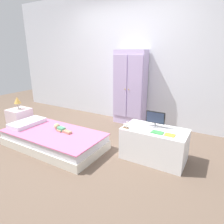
{
  "coord_description": "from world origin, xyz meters",
  "views": [
    {
      "loc": [
        1.84,
        -2.23,
        1.48
      ],
      "look_at": [
        0.33,
        0.32,
        0.56
      ],
      "focal_mm": 31.09,
      "sensor_mm": 36.0,
      "label": 1
    }
  ],
  "objects_px": {
    "doll": "(60,128)",
    "nightstand": "(20,119)",
    "bed": "(54,139)",
    "tv_monitor": "(155,118)",
    "tv_stand": "(154,144)",
    "book_yellow": "(170,135)",
    "table_lamp": "(17,101)",
    "wardrobe": "(130,88)",
    "rocking_horse_toy": "(126,125)",
    "book_green": "(157,132)"
  },
  "relations": [
    {
      "from": "bed",
      "to": "nightstand",
      "type": "height_order",
      "value": "nightstand"
    },
    {
      "from": "table_lamp",
      "to": "tv_stand",
      "type": "bearing_deg",
      "value": 5.85
    },
    {
      "from": "bed",
      "to": "table_lamp",
      "type": "bearing_deg",
      "value": 170.58
    },
    {
      "from": "nightstand",
      "to": "tv_monitor",
      "type": "distance_m",
      "value": 2.65
    },
    {
      "from": "wardrobe",
      "to": "book_green",
      "type": "distance_m",
      "value": 1.66
    },
    {
      "from": "book_green",
      "to": "book_yellow",
      "type": "bearing_deg",
      "value": -0.0
    },
    {
      "from": "table_lamp",
      "to": "tv_monitor",
      "type": "xyz_separation_m",
      "value": [
        2.59,
        0.35,
        0.0
      ]
    },
    {
      "from": "bed",
      "to": "wardrobe",
      "type": "bearing_deg",
      "value": 70.77
    },
    {
      "from": "doll",
      "to": "nightstand",
      "type": "bearing_deg",
      "value": 176.28
    },
    {
      "from": "nightstand",
      "to": "book_green",
      "type": "height_order",
      "value": "book_green"
    },
    {
      "from": "table_lamp",
      "to": "nightstand",
      "type": "bearing_deg",
      "value": -90.0
    },
    {
      "from": "rocking_horse_toy",
      "to": "book_green",
      "type": "relative_size",
      "value": 0.67
    },
    {
      "from": "doll",
      "to": "book_yellow",
      "type": "height_order",
      "value": "book_yellow"
    },
    {
      "from": "wardrobe",
      "to": "nightstand",
      "type": "bearing_deg",
      "value": -139.26
    },
    {
      "from": "tv_stand",
      "to": "tv_monitor",
      "type": "xyz_separation_m",
      "value": [
        -0.03,
        0.08,
        0.36
      ]
    },
    {
      "from": "rocking_horse_toy",
      "to": "book_green",
      "type": "distance_m",
      "value": 0.43
    },
    {
      "from": "bed",
      "to": "book_green",
      "type": "relative_size",
      "value": 10.84
    },
    {
      "from": "table_lamp",
      "to": "wardrobe",
      "type": "distance_m",
      "value": 2.22
    },
    {
      "from": "tv_stand",
      "to": "tv_monitor",
      "type": "relative_size",
      "value": 3.29
    },
    {
      "from": "tv_stand",
      "to": "book_yellow",
      "type": "xyz_separation_m",
      "value": [
        0.23,
        -0.11,
        0.24
      ]
    },
    {
      "from": "bed",
      "to": "nightstand",
      "type": "distance_m",
      "value": 1.13
    },
    {
      "from": "bed",
      "to": "table_lamp",
      "type": "height_order",
      "value": "table_lamp"
    },
    {
      "from": "tv_monitor",
      "to": "rocking_horse_toy",
      "type": "relative_size",
      "value": 2.62
    },
    {
      "from": "book_green",
      "to": "tv_stand",
      "type": "bearing_deg",
      "value": 121.25
    },
    {
      "from": "bed",
      "to": "tv_stand",
      "type": "distance_m",
      "value": 1.59
    },
    {
      "from": "rocking_horse_toy",
      "to": "book_green",
      "type": "xyz_separation_m",
      "value": [
        0.43,
        0.06,
        -0.04
      ]
    },
    {
      "from": "tv_stand",
      "to": "book_green",
      "type": "bearing_deg",
      "value": -58.75
    },
    {
      "from": "doll",
      "to": "tv_monitor",
      "type": "bearing_deg",
      "value": 16.36
    },
    {
      "from": "rocking_horse_toy",
      "to": "nightstand",
      "type": "bearing_deg",
      "value": -177.53
    },
    {
      "from": "doll",
      "to": "table_lamp",
      "type": "xyz_separation_m",
      "value": [
        -1.15,
        0.07,
        0.3
      ]
    },
    {
      "from": "doll",
      "to": "rocking_horse_toy",
      "type": "relative_size",
      "value": 3.85
    },
    {
      "from": "bed",
      "to": "book_green",
      "type": "xyz_separation_m",
      "value": [
        1.58,
        0.34,
        0.34
      ]
    },
    {
      "from": "tv_stand",
      "to": "book_green",
      "type": "xyz_separation_m",
      "value": [
        0.07,
        -0.11,
        0.24
      ]
    },
    {
      "from": "tv_stand",
      "to": "book_yellow",
      "type": "height_order",
      "value": "book_yellow"
    },
    {
      "from": "nightstand",
      "to": "table_lamp",
      "type": "bearing_deg",
      "value": 90.0
    },
    {
      "from": "doll",
      "to": "table_lamp",
      "type": "distance_m",
      "value": 1.19
    },
    {
      "from": "rocking_horse_toy",
      "to": "wardrobe",
      "type": "bearing_deg",
      "value": 113.5
    },
    {
      "from": "nightstand",
      "to": "tv_stand",
      "type": "height_order",
      "value": "tv_stand"
    },
    {
      "from": "tv_stand",
      "to": "book_yellow",
      "type": "distance_m",
      "value": 0.35
    },
    {
      "from": "wardrobe",
      "to": "tv_stand",
      "type": "distance_m",
      "value": 1.6
    },
    {
      "from": "doll",
      "to": "nightstand",
      "type": "height_order",
      "value": "nightstand"
    },
    {
      "from": "book_green",
      "to": "book_yellow",
      "type": "distance_m",
      "value": 0.16
    },
    {
      "from": "tv_monitor",
      "to": "book_green",
      "type": "height_order",
      "value": "tv_monitor"
    },
    {
      "from": "bed",
      "to": "tv_stand",
      "type": "xyz_separation_m",
      "value": [
        1.52,
        0.45,
        0.1
      ]
    },
    {
      "from": "wardrobe",
      "to": "tv_monitor",
      "type": "bearing_deg",
      "value": -50.01
    },
    {
      "from": "rocking_horse_toy",
      "to": "book_green",
      "type": "height_order",
      "value": "rocking_horse_toy"
    },
    {
      "from": "rocking_horse_toy",
      "to": "book_yellow",
      "type": "relative_size",
      "value": 0.81
    },
    {
      "from": "wardrobe",
      "to": "tv_monitor",
      "type": "distance_m",
      "value": 1.44
    },
    {
      "from": "bed",
      "to": "tv_monitor",
      "type": "relative_size",
      "value": 6.2
    },
    {
      "from": "bed",
      "to": "tv_monitor",
      "type": "height_order",
      "value": "tv_monitor"
    }
  ]
}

